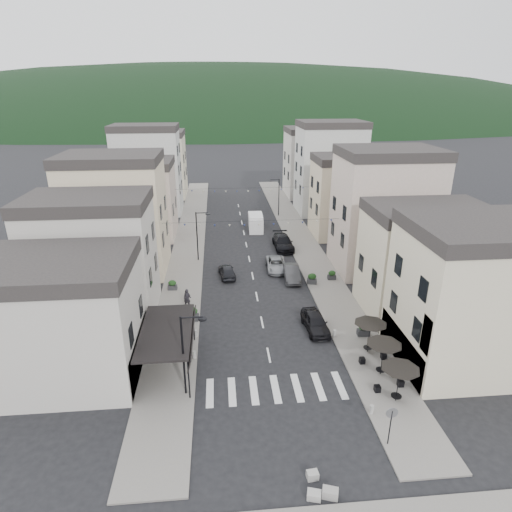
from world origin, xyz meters
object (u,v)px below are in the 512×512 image
Objects in this scene: parked_car_a at (315,322)px; parked_car_c at (276,264)px; pedestrian_a at (187,298)px; pedestrian_b at (187,298)px; parked_car_d at (283,242)px; parked_car_e at (227,271)px; parked_car_b at (292,273)px; delivery_van at (256,222)px.

parked_car_a is 13.20m from parked_car_c.
pedestrian_b is at bearing 102.34° from pedestrian_a.
parked_car_c is at bearing -105.90° from parked_car_d.
parked_car_c is 1.22× the size of parked_car_e.
pedestrian_a reaches higher than parked_car_d.
parked_car_b is at bearing 87.80° from parked_car_a.
pedestrian_b is (-8.49, -22.84, -0.27)m from delivery_van.
parked_car_e is at bearing 172.77° from parked_car_b.
pedestrian_a is (-10.79, -5.48, 0.27)m from parked_car_b.
delivery_van is at bearing 108.12° from parked_car_d.
parked_car_b is at bearing -80.25° from delivery_van.
pedestrian_b is (-10.80, -5.25, 0.17)m from parked_car_b.
delivery_van is at bearing -112.72° from parked_car_e.
delivery_van reaches higher than parked_car_c.
parked_car_c is 0.93× the size of delivery_van.
parked_car_a is 0.93× the size of parked_car_c.
pedestrian_a is 0.25m from pedestrian_b.
parked_car_b is 12.11m from pedestrian_a.
pedestrian_a is at bearing -107.93° from delivery_van.
parked_car_a is 1.14× the size of parked_car_e.
parked_car_a is at bearing -82.46° from delivery_van.
pedestrian_a reaches higher than parked_car_b.
parked_car_d is 18.60m from pedestrian_b.
parked_car_a reaches higher than parked_car_e.
pedestrian_a is at bearing -82.38° from pedestrian_b.
parked_car_b is 0.80× the size of parked_car_d.
parked_car_a is 2.80× the size of pedestrian_b.
parked_car_b is at bearing -94.04° from parked_car_d.
parked_car_b is 7.03m from parked_car_e.
parked_car_d is 3.56× the size of pedestrian_b.
parked_car_b is 0.89× the size of delivery_van.
delivery_van is (-1.00, 14.85, 0.52)m from parked_car_c.
parked_car_a is 0.87× the size of delivery_van.
parked_car_b is 17.75m from delivery_van.
parked_car_a is at bearing -81.31° from parked_car_c.
parked_car_e is at bearing 65.98° from pedestrian_b.
parked_car_a is at bearing -85.13° from parked_car_b.
parked_car_a reaches higher than parked_car_b.
parked_car_a is 12.11m from pedestrian_a.
parked_car_c is at bearing 52.33° from pedestrian_a.
parked_car_c is at bearing 118.87° from parked_car_b.
pedestrian_a is (-11.29, -15.01, 0.20)m from parked_car_d.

